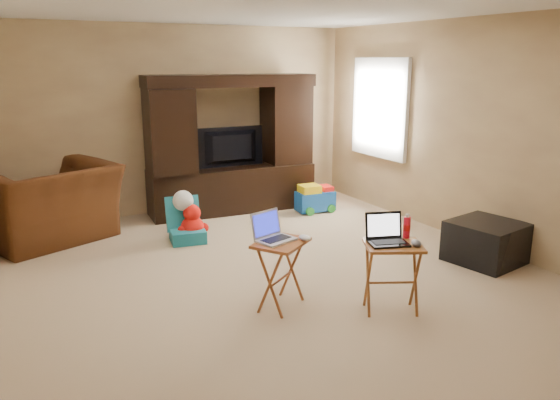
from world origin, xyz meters
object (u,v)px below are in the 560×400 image
ottoman (486,242)px  laptop_right (389,230)px  plush_toy (192,222)px  mouse_right (416,243)px  push_toy (315,198)px  water_bottle (407,227)px  recliner (48,203)px  laptop_left (276,227)px  mouse_left (305,238)px  tray_table_left (281,274)px  tray_table_right (392,278)px  entertainment_center (231,144)px  television (233,148)px  child_rocker (187,220)px

ottoman → laptop_right: bearing=-165.1°
plush_toy → mouse_right: (0.98, -2.69, 0.40)m
push_toy → water_bottle: 3.02m
recliner → mouse_right: 4.21m
laptop_left → mouse_left: laptop_left is taller
tray_table_left → tray_table_right: tray_table_right is taller
recliner → entertainment_center: bearing=163.3°
plush_toy → tray_table_left: 2.06m
mouse_left → push_toy: bearing=56.9°
television → child_rocker: size_ratio=1.82×
plush_toy → water_bottle: size_ratio=2.36×
plush_toy → mouse_right: bearing=-70.0°
tray_table_right → television: bearing=114.8°
recliner → tray_table_right: 4.04m
child_rocker → laptop_right: laptop_right is taller
recliner → laptop_left: (1.52, -2.77, 0.26)m
entertainment_center → push_toy: size_ratio=4.30×
recliner → water_bottle: recliner is taller
recliner → mouse_right: bearing=103.4°
entertainment_center → television: bearing=-86.0°
ottoman → water_bottle: (-1.42, -0.38, 0.47)m
plush_toy → water_bottle: 2.74m
ottoman → tray_table_left: bearing=178.9°
child_rocker → push_toy: size_ratio=0.98×
entertainment_center → water_bottle: (0.13, -3.45, -0.24)m
entertainment_center → mouse_right: (0.06, -3.65, -0.31)m
plush_toy → ottoman: size_ratio=0.65×
television → mouse_right: television is taller
entertainment_center → push_toy: bearing=-27.3°
plush_toy → entertainment_center: bearing=46.5°
push_toy → tray_table_right: size_ratio=0.89×
television → water_bottle: television is taller
entertainment_center → laptop_left: size_ratio=7.43×
tray_table_left → laptop_left: size_ratio=1.91×
ottoman → laptop_left: 2.46m
water_bottle → mouse_left: bearing=155.5°
plush_toy → mouse_left: (0.27, -2.13, 0.39)m
tray_table_right → mouse_left: (-0.58, 0.44, 0.31)m
tray_table_left → tray_table_right: (0.77, -0.51, 0.00)m
mouse_left → ottoman: bearing=0.7°
tray_table_right → laptop_right: laptop_right is taller
push_toy → ottoman: 2.54m
television → mouse_left: size_ratio=7.95×
mouse_left → tray_table_right: bearing=-36.8°
plush_toy → tray_table_right: bearing=-71.7°
recliner → child_rocker: recliner is taller
television → tray_table_right: television is taller
plush_toy → laptop_right: 2.72m
child_rocker → tray_table_right: 2.69m
laptop_left → mouse_right: bearing=-52.1°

